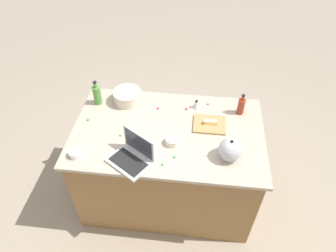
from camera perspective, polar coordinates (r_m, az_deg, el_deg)
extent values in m
plane|color=gray|center=(3.25, 0.00, -12.15)|extent=(12.00, 12.00, 0.00)
cube|color=olive|center=(2.90, 0.00, -7.35)|extent=(1.53, 0.93, 0.87)
cube|color=tan|center=(2.56, 0.00, -1.05)|extent=(1.59, 0.99, 0.03)
cube|color=#B7B7BC|center=(2.33, -7.24, -6.66)|extent=(0.38, 0.35, 0.02)
cube|color=black|center=(2.32, -7.43, -6.64)|extent=(0.31, 0.28, 0.00)
cube|color=#B7B7BC|center=(2.30, -5.45, -3.25)|extent=(0.26, 0.17, 0.20)
cube|color=#333842|center=(2.29, -5.55, -3.33)|extent=(0.23, 0.15, 0.18)
cylinder|color=beige|center=(2.83, -7.59, 5.43)|extent=(0.25, 0.25, 0.11)
cylinder|color=black|center=(2.82, -7.60, 5.52)|extent=(0.20, 0.20, 0.09)
torus|color=beige|center=(2.79, -7.69, 6.28)|extent=(0.26, 0.26, 0.01)
cylinder|color=#4C8C38|center=(2.83, -13.05, 5.59)|extent=(0.07, 0.07, 0.18)
cylinder|color=#4C8C38|center=(2.77, -13.41, 7.40)|extent=(0.03, 0.03, 0.05)
cylinder|color=black|center=(2.75, -13.52, 7.92)|extent=(0.03, 0.03, 0.01)
cylinder|color=maroon|center=(2.74, 13.45, 3.57)|extent=(0.06, 0.06, 0.15)
cylinder|color=maroon|center=(2.68, 13.77, 5.10)|extent=(0.03, 0.03, 0.04)
cylinder|color=black|center=(2.67, 13.87, 5.54)|extent=(0.03, 0.03, 0.01)
cylinder|color=#ADADB2|center=(2.39, 11.26, -5.61)|extent=(0.13, 0.13, 0.01)
sphere|color=#ADADB2|center=(2.34, 11.51, -4.42)|extent=(0.18, 0.18, 0.18)
cone|color=#ADADB2|center=(2.32, 9.47, -3.97)|extent=(0.08, 0.03, 0.07)
sphere|color=black|center=(2.27, 11.84, -2.86)|extent=(0.02, 0.02, 0.02)
cube|color=#AD7F4C|center=(2.61, 7.73, 0.30)|extent=(0.27, 0.22, 0.02)
cube|color=#F4E58C|center=(2.59, 7.94, 0.72)|extent=(0.11, 0.04, 0.04)
cylinder|color=white|center=(2.45, -16.89, -4.93)|extent=(0.10, 0.10, 0.05)
cylinder|color=beige|center=(2.43, 0.84, -2.83)|extent=(0.11, 0.11, 0.05)
cone|color=#B2B2B7|center=(2.76, 5.29, 4.03)|extent=(0.07, 0.07, 0.07)
cylinder|color=black|center=(2.73, 5.34, 4.62)|extent=(0.02, 0.02, 0.01)
sphere|color=green|center=(2.34, 1.21, -5.80)|extent=(0.02, 0.02, 0.02)
sphere|color=green|center=(2.72, -14.67, 1.16)|extent=(0.02, 0.02, 0.02)
sphere|color=green|center=(2.30, -0.98, -7.15)|extent=(0.01, 0.01, 0.01)
sphere|color=green|center=(2.53, -8.88, -1.71)|extent=(0.01, 0.01, 0.01)
sphere|color=#CC3399|center=(2.81, 7.48, 4.08)|extent=(0.02, 0.02, 0.02)
sphere|color=#CC3399|center=(2.74, -1.88, 3.33)|extent=(0.02, 0.02, 0.02)
sphere|color=red|center=(2.74, 3.47, 3.22)|extent=(0.02, 0.02, 0.02)
sphere|color=red|center=(2.34, -9.75, -6.84)|extent=(0.02, 0.02, 0.02)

